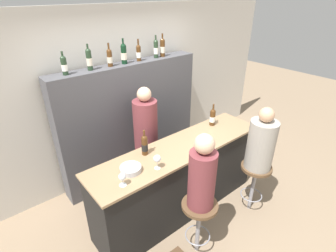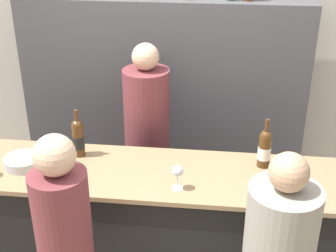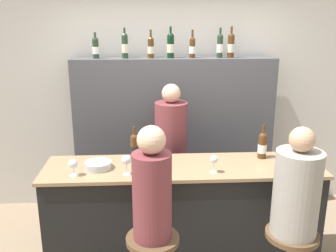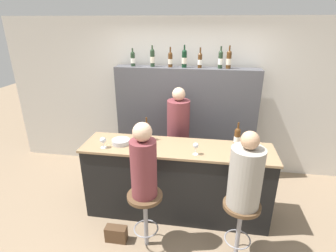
# 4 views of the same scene
# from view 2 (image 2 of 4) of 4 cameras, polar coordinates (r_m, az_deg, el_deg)

# --- Properties ---
(wall_back) EXTENTS (6.40, 0.05, 2.60)m
(wall_back) POSITION_cam_2_polar(r_m,az_deg,el_deg) (4.00, -0.17, 8.21)
(wall_back) COLOR beige
(wall_back) RESTS_ON ground_plane
(bar_counter) EXTENTS (2.45, 0.61, 1.02)m
(bar_counter) POSITION_cam_2_polar(r_m,az_deg,el_deg) (3.19, -3.09, -13.31)
(bar_counter) COLOR black
(bar_counter) RESTS_ON ground_plane
(back_bar_cabinet) EXTENTS (2.29, 0.28, 1.85)m
(back_bar_cabinet) POSITION_cam_2_polar(r_m,az_deg,el_deg) (3.93, -0.55, 1.95)
(back_bar_cabinet) COLOR #4C4C51
(back_bar_cabinet) RESTS_ON ground_plane
(wine_bottle_counter_0) EXTENTS (0.08, 0.08, 0.32)m
(wine_bottle_counter_0) POSITION_cam_2_polar(r_m,az_deg,el_deg) (3.05, -10.90, -1.38)
(wine_bottle_counter_0) COLOR #4C2D14
(wine_bottle_counter_0) RESTS_ON bar_counter
(wine_bottle_counter_1) EXTENTS (0.08, 0.08, 0.32)m
(wine_bottle_counter_1) POSITION_cam_2_polar(r_m,az_deg,el_deg) (2.94, 11.69, -2.66)
(wine_bottle_counter_1) COLOR #4C2D14
(wine_bottle_counter_1) RESTS_ON bar_counter
(wine_glass_1) EXTENTS (0.08, 0.08, 0.17)m
(wine_glass_1) POSITION_cam_2_polar(r_m,az_deg,el_deg) (2.81, -13.81, -4.35)
(wine_glass_1) COLOR silver
(wine_glass_1) RESTS_ON bar_counter
(wine_glass_2) EXTENTS (0.07, 0.07, 0.15)m
(wine_glass_2) POSITION_cam_2_polar(r_m,az_deg,el_deg) (2.67, 1.20, -5.64)
(wine_glass_2) COLOR silver
(wine_glass_2) RESTS_ON bar_counter
(metal_bowl) EXTENTS (0.23, 0.23, 0.06)m
(metal_bowl) POSITION_cam_2_polar(r_m,az_deg,el_deg) (3.06, -17.23, -4.17)
(metal_bowl) COLOR #B7B7BC
(metal_bowl) RESTS_ON bar_counter
(guest_seated_left) EXTENTS (0.28, 0.28, 0.86)m
(guest_seated_left) POSITION_cam_2_polar(r_m,az_deg,el_deg) (2.40, -12.74, -11.18)
(guest_seated_left) COLOR brown
(guest_seated_left) RESTS_ON bar_stool_left
(guest_seated_right) EXTENTS (0.34, 0.34, 0.83)m
(guest_seated_right) POSITION_cam_2_polar(r_m,az_deg,el_deg) (2.33, 13.44, -13.55)
(guest_seated_right) COLOR gray
(guest_seated_right) RESTS_ON bar_stool_right
(bartender) EXTENTS (0.34, 0.34, 1.64)m
(bartender) POSITION_cam_2_polar(r_m,az_deg,el_deg) (3.59, -2.49, -3.56)
(bartender) COLOR brown
(bartender) RESTS_ON ground_plane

